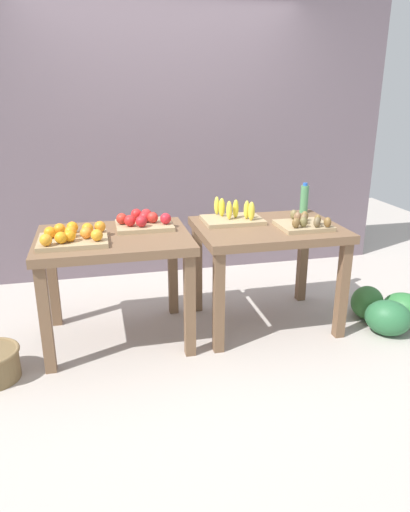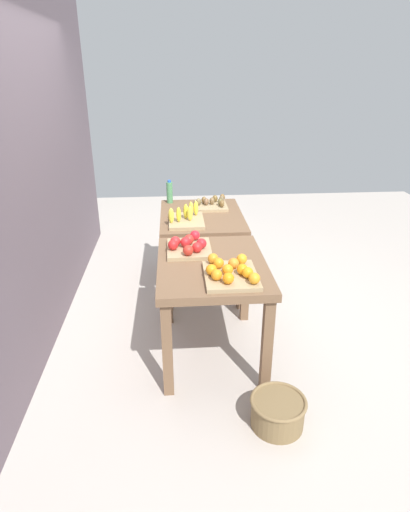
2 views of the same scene
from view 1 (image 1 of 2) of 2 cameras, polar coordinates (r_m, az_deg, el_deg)
The scene contains 10 objects.
ground_plane at distance 3.63m, azimuth -1.32°, elevation -8.91°, with size 8.00×8.00×0.00m, color #B6ACA3.
back_wall at distance 4.54m, azimuth -5.17°, elevation 16.45°, with size 4.40×0.12×3.00m, color #695A63.
display_table_left at distance 3.30m, azimuth -10.96°, elevation 0.51°, with size 1.04×0.80×0.79m.
display_table_right at distance 3.52m, azimuth 7.55°, elevation 1.85°, with size 1.04×0.80×0.79m.
orange_bin at distance 3.16m, azimuth -15.73°, elevation 2.32°, with size 0.45×0.37×0.11m.
apple_bin at distance 3.43m, azimuth -7.50°, elevation 4.17°, with size 0.41×0.34×0.11m.
banana_crate at distance 3.55m, azimuth 3.39°, elevation 4.79°, with size 0.44×0.32×0.17m.
kiwi_bin at distance 3.46m, azimuth 11.97°, elevation 3.88°, with size 0.36×0.33×0.10m.
water_bottle at distance 3.90m, azimuth 11.96°, elevation 6.81°, with size 0.06×0.06×0.24m.
watermelon_pile at distance 3.90m, azimuth 21.15°, elevation -6.11°, with size 0.64×0.71×0.27m.
Camera 1 is at (-0.65, -3.14, 1.70)m, focal length 32.95 mm.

